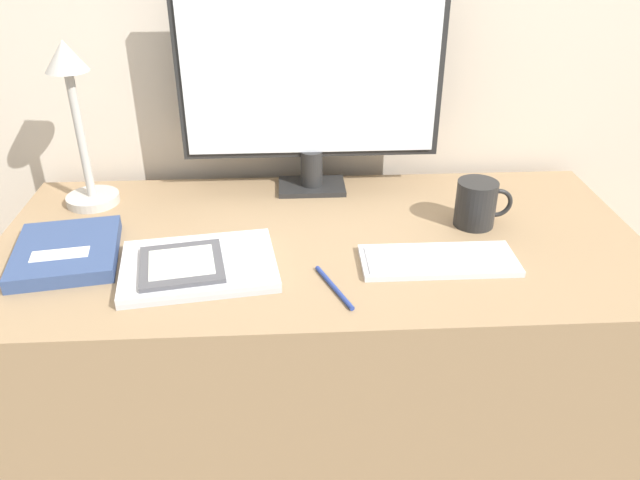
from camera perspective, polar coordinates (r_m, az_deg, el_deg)
The scene contains 9 objects.
desk at distance 1.54m, azimuth 0.01°, elevation -12.18°, with size 1.36×0.65×0.76m.
monitor at distance 1.46m, azimuth -0.83°, elevation 14.43°, with size 0.61×0.11×0.49m.
keyboard at distance 1.25m, azimuth 10.78°, elevation -1.83°, with size 0.31×0.12×0.01m.
laptop at distance 1.22m, azimuth -11.00°, elevation -2.33°, with size 0.32×0.25×0.02m.
ereader at distance 1.21m, azimuth -12.54°, elevation -2.17°, with size 0.18×0.18×0.01m.
desk_lamp at distance 1.49m, azimuth -21.40°, elevation 10.79°, with size 0.12×0.12×0.37m.
notebook at distance 1.34m, azimuth -22.15°, elevation -1.00°, with size 0.23×0.26×0.03m.
coffee_mug at distance 1.39m, azimuth 14.15°, elevation 3.25°, with size 0.13×0.09×0.10m.
pen at distance 1.15m, azimuth 1.29°, elevation -4.34°, with size 0.06×0.14×0.01m.
Camera 1 is at (-0.06, -0.96, 1.40)m, focal length 35.00 mm.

